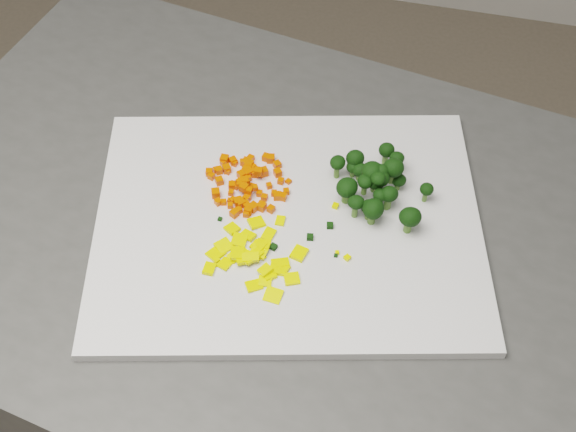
% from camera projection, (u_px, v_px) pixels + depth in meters
% --- Properties ---
extents(counter_block, '(1.01, 0.79, 0.90)m').
position_uv_depth(counter_block, '(270.00, 394.00, 1.28)').
color(counter_block, '#40403E').
rests_on(counter_block, ground).
extents(cutting_board, '(0.51, 0.44, 0.01)m').
position_uv_depth(cutting_board, '(288.00, 225.00, 0.92)').
color(cutting_board, silver).
rests_on(cutting_board, counter_block).
extents(carrot_pile, '(0.10, 0.10, 0.03)m').
position_uv_depth(carrot_pile, '(246.00, 178.00, 0.94)').
color(carrot_pile, '#F04202').
rests_on(carrot_pile, cutting_board).
extents(pepper_pile, '(0.11, 0.11, 0.02)m').
position_uv_depth(pepper_pile, '(257.00, 252.00, 0.88)').
color(pepper_pile, '#FFEA0D').
rests_on(pepper_pile, cutting_board).
extents(broccoli_pile, '(0.12, 0.12, 0.05)m').
position_uv_depth(broccoli_pile, '(378.00, 183.00, 0.92)').
color(broccoli_pile, black).
rests_on(broccoli_pile, cutting_board).
extents(carrot_cube_0, '(0.01, 0.01, 0.01)m').
position_uv_depth(carrot_cube_0, '(246.00, 205.00, 0.93)').
color(carrot_cube_0, '#F04202').
rests_on(carrot_cube_0, carrot_pile).
extents(carrot_cube_1, '(0.01, 0.01, 0.01)m').
position_uv_depth(carrot_cube_1, '(246.00, 214.00, 0.92)').
color(carrot_cube_1, '#F04202').
rests_on(carrot_cube_1, carrot_pile).
extents(carrot_cube_2, '(0.01, 0.01, 0.01)m').
position_uv_depth(carrot_cube_2, '(274.00, 193.00, 0.94)').
color(carrot_cube_2, '#F04202').
rests_on(carrot_cube_2, carrot_pile).
extents(carrot_cube_3, '(0.01, 0.01, 0.01)m').
position_uv_depth(carrot_cube_3, '(252.00, 172.00, 0.96)').
color(carrot_cube_3, '#F04202').
rests_on(carrot_cube_3, carrot_pile).
extents(carrot_cube_4, '(0.01, 0.01, 0.01)m').
position_uv_depth(carrot_cube_4, '(234.00, 213.00, 0.92)').
color(carrot_cube_4, '#F04202').
rests_on(carrot_cube_4, carrot_pile).
extents(carrot_cube_5, '(0.01, 0.01, 0.01)m').
position_uv_depth(carrot_cube_5, '(252.00, 187.00, 0.94)').
color(carrot_cube_5, '#F04202').
rests_on(carrot_cube_5, carrot_pile).
extents(carrot_cube_6, '(0.01, 0.01, 0.01)m').
position_uv_depth(carrot_cube_6, '(241.00, 182.00, 0.94)').
color(carrot_cube_6, '#F04202').
rests_on(carrot_cube_6, carrot_pile).
extents(carrot_cube_7, '(0.01, 0.01, 0.01)m').
position_uv_depth(carrot_cube_7, '(282.00, 196.00, 0.93)').
color(carrot_cube_7, '#F04202').
rests_on(carrot_cube_7, carrot_pile).
extents(carrot_cube_8, '(0.01, 0.01, 0.01)m').
position_uv_depth(carrot_cube_8, '(248.00, 178.00, 0.95)').
color(carrot_cube_8, '#F04202').
rests_on(carrot_cube_8, carrot_pile).
extents(carrot_cube_9, '(0.01, 0.01, 0.01)m').
position_uv_depth(carrot_cube_9, '(277.00, 196.00, 0.93)').
color(carrot_cube_9, '#F04202').
rests_on(carrot_cube_9, carrot_pile).
extents(carrot_cube_10, '(0.01, 0.01, 0.01)m').
position_uv_depth(carrot_cube_10, '(232.00, 185.00, 0.94)').
color(carrot_cube_10, '#F04202').
rests_on(carrot_cube_10, carrot_pile).
extents(carrot_cube_11, '(0.01, 0.01, 0.01)m').
position_uv_depth(carrot_cube_11, '(286.00, 192.00, 0.94)').
color(carrot_cube_11, '#F04202').
rests_on(carrot_cube_11, carrot_pile).
extents(carrot_cube_12, '(0.01, 0.01, 0.01)m').
position_uv_depth(carrot_cube_12, '(245.00, 181.00, 0.94)').
color(carrot_cube_12, '#F04202').
rests_on(carrot_cube_12, carrot_pile).
extents(carrot_cube_13, '(0.01, 0.01, 0.01)m').
position_uv_depth(carrot_cube_13, '(252.00, 167.00, 0.96)').
color(carrot_cube_13, '#F04202').
rests_on(carrot_cube_13, carrot_pile).
extents(carrot_cube_14, '(0.01, 0.01, 0.01)m').
position_uv_depth(carrot_cube_14, '(233.00, 184.00, 0.95)').
color(carrot_cube_14, '#F04202').
rests_on(carrot_cube_14, carrot_pile).
extents(carrot_cube_15, '(0.01, 0.01, 0.01)m').
position_uv_depth(carrot_cube_15, '(269.00, 186.00, 0.94)').
color(carrot_cube_15, '#F04202').
rests_on(carrot_cube_15, carrot_pile).
extents(carrot_cube_16, '(0.01, 0.01, 0.01)m').
position_uv_depth(carrot_cube_16, '(262.00, 206.00, 0.92)').
color(carrot_cube_16, '#F04202').
rests_on(carrot_cube_16, carrot_pile).
extents(carrot_cube_17, '(0.01, 0.01, 0.01)m').
position_uv_depth(carrot_cube_17, '(239.00, 210.00, 0.92)').
color(carrot_cube_17, '#F04202').
rests_on(carrot_cube_17, carrot_pile).
extents(carrot_cube_18, '(0.01, 0.01, 0.01)m').
position_uv_depth(carrot_cube_18, '(241.00, 184.00, 0.94)').
color(carrot_cube_18, '#F04202').
rests_on(carrot_cube_18, carrot_pile).
extents(carrot_cube_19, '(0.01, 0.01, 0.01)m').
position_uv_depth(carrot_cube_19, '(219.00, 170.00, 0.96)').
color(carrot_cube_19, '#F04202').
rests_on(carrot_cube_19, carrot_pile).
extents(carrot_cube_20, '(0.01, 0.01, 0.01)m').
position_uv_depth(carrot_cube_20, '(271.00, 159.00, 0.97)').
color(carrot_cube_20, '#F04202').
rests_on(carrot_cube_20, carrot_pile).
extents(carrot_cube_21, '(0.01, 0.01, 0.01)m').
position_uv_depth(carrot_cube_21, '(278.00, 173.00, 0.96)').
color(carrot_cube_21, '#F04202').
rests_on(carrot_cube_21, carrot_pile).
extents(carrot_cube_22, '(0.01, 0.01, 0.01)m').
position_uv_depth(carrot_cube_22, '(277.00, 165.00, 0.96)').
color(carrot_cube_22, '#F04202').
rests_on(carrot_cube_22, carrot_pile).
extents(carrot_cube_23, '(0.01, 0.01, 0.01)m').
position_uv_depth(carrot_cube_23, '(264.00, 197.00, 0.93)').
color(carrot_cube_23, '#F04202').
rests_on(carrot_cube_23, carrot_pile).
extents(carrot_cube_24, '(0.01, 0.01, 0.01)m').
position_uv_depth(carrot_cube_24, '(247.00, 182.00, 0.94)').
color(carrot_cube_24, '#F04202').
rests_on(carrot_cube_24, carrot_pile).
extents(carrot_cube_25, '(0.01, 0.01, 0.01)m').
position_uv_depth(carrot_cube_25, '(256.00, 175.00, 0.96)').
color(carrot_cube_25, '#F04202').
rests_on(carrot_cube_25, carrot_pile).
extents(carrot_cube_26, '(0.01, 0.01, 0.01)m').
position_uv_depth(carrot_cube_26, '(249.00, 191.00, 0.93)').
color(carrot_cube_26, '#F04202').
rests_on(carrot_cube_26, carrot_pile).
extents(carrot_cube_27, '(0.01, 0.01, 0.01)m').
position_uv_depth(carrot_cube_27, '(241.00, 184.00, 0.95)').
color(carrot_cube_27, '#F04202').
rests_on(carrot_cube_27, carrot_pile).
extents(carrot_cube_28, '(0.01, 0.01, 0.01)m').
position_uv_depth(carrot_cube_28, '(249.00, 186.00, 0.94)').
color(carrot_cube_28, '#F04202').
rests_on(carrot_cube_28, carrot_pile).
extents(carrot_cube_29, '(0.01, 0.01, 0.01)m').
position_uv_depth(carrot_cube_29, '(251.00, 159.00, 0.97)').
color(carrot_cube_29, '#F04202').
rests_on(carrot_cube_29, carrot_pile).
extents(carrot_cube_30, '(0.01, 0.01, 0.01)m').
position_uv_depth(carrot_cube_30, '(264.00, 172.00, 0.96)').
color(carrot_cube_30, '#F04202').
rests_on(carrot_cube_30, carrot_pile).
extents(carrot_cube_31, '(0.01, 0.01, 0.01)m').
position_uv_depth(carrot_cube_31, '(224.00, 202.00, 0.93)').
color(carrot_cube_31, '#F04202').
rests_on(carrot_cube_31, carrot_pile).
extents(carrot_cube_32, '(0.01, 0.01, 0.01)m').
position_uv_depth(carrot_cube_32, '(247.00, 198.00, 0.93)').
color(carrot_cube_32, '#F04202').
rests_on(carrot_cube_32, carrot_pile).
extents(carrot_cube_33, '(0.01, 0.01, 0.01)m').
position_uv_depth(carrot_cube_33, '(211.00, 176.00, 0.95)').
color(carrot_cube_33, '#F04202').
rests_on(carrot_cube_33, carrot_pile).
extents(carrot_cube_34, '(0.01, 0.01, 0.01)m').
position_uv_depth(carrot_cube_34, '(236.00, 186.00, 0.94)').
color(carrot_cube_34, '#F04202').
rests_on(carrot_cube_34, carrot_pile).
extents(carrot_cube_35, '(0.01, 0.01, 0.01)m').
position_uv_depth(carrot_cube_35, '(244.00, 182.00, 0.95)').
color(carrot_cube_35, '#F04202').
rests_on(carrot_cube_35, carrot_pile).
extents(carrot_cube_36, '(0.01, 0.01, 0.01)m').
position_uv_depth(carrot_cube_36, '(235.00, 163.00, 0.97)').
color(carrot_cube_36, '#F04202').
rests_on(carrot_cube_36, carrot_pile).
extents(carrot_cube_37, '(0.01, 0.01, 0.01)m').
position_uv_depth(carrot_cube_37, '(228.00, 171.00, 0.96)').
color(carrot_cube_37, '#F04202').
rests_on(carrot_cube_37, carrot_pile).
extents(carrot_cube_38, '(0.01, 0.01, 0.01)m').
position_uv_depth(carrot_cube_38, '(227.00, 169.00, 0.96)').
color(carrot_cube_38, '#F04202').
rests_on(carrot_cube_38, carrot_pile).
extents(carrot_cube_39, '(0.01, 0.01, 0.01)m').
position_uv_depth(carrot_cube_39, '(243.00, 162.00, 0.97)').
color(carrot_cube_39, '#F04202').
rests_on(carrot_cube_39, carrot_pile).
extents(carrot_cube_40, '(0.01, 0.01, 0.01)m').
position_uv_depth(carrot_cube_40, '(255.00, 173.00, 0.96)').
color(carrot_cube_40, '#F04202').
rests_on(carrot_cube_40, carrot_pile).
extents(carrot_cube_41, '(0.01, 0.01, 0.01)m').
position_uv_depth(carrot_cube_41, '(259.00, 172.00, 0.95)').
color(carrot_cube_41, '#F04202').
rests_on(carrot_cube_41, carrot_pile).
extents(carrot_cube_42, '(0.01, 0.01, 0.01)m').
position_uv_depth(carrot_cube_42, '(239.00, 200.00, 0.93)').
color(carrot_cube_42, '#F04202').
rests_on(carrot_cube_42, carrot_pile).
extents(carrot_cube_43, '(0.01, 0.01, 0.01)m').
position_uv_depth(carrot_cube_43, '(255.00, 188.00, 0.93)').
color(carrot_cube_43, '#F04202').
rests_on(carrot_cube_43, carrot_pile).
extents(carrot_cube_44, '(0.01, 0.01, 0.01)m').
position_uv_depth(carrot_cube_44, '(247.00, 169.00, 0.96)').
color(carrot_cube_44, '#F04202').
rests_on(carrot_cube_44, carrot_pile).
extents(carrot_cube_45, '(0.01, 0.01, 0.01)m').
position_uv_depth(carrot_cube_45, '(241.00, 203.00, 0.93)').
color(carrot_cube_45, '#F04202').
rests_on(carrot_cube_45, carrot_pile).
extents(carrot_cube_46, '(0.01, 0.01, 0.01)m').
position_uv_depth(carrot_cube_46, '(242.00, 175.00, 0.95)').
color(carrot_cube_46, '#F04202').
rests_on(carrot_cube_46, carrot_pile).
extents(carrot_cube_47, '(0.01, 0.01, 0.01)m').
position_uv_depth(carrot_cube_47, '(245.00, 181.00, 0.94)').
color(carrot_cube_47, '#F04202').
rests_on(carrot_cube_47, carrot_pile).
extents(carrot_cube_48, '(0.01, 0.01, 0.01)m').
position_uv_depth(carrot_cube_48, '(233.00, 161.00, 0.97)').
color(carrot_cube_48, '#F04202').
rests_on(carrot_cube_48, carrot_pile).
extents(carrot_cube_49, '(0.01, 0.01, 0.01)m').
position_uv_depth(carrot_cube_49, '(243.00, 188.00, 0.93)').
color(carrot_cube_49, '#F04202').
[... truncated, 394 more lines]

